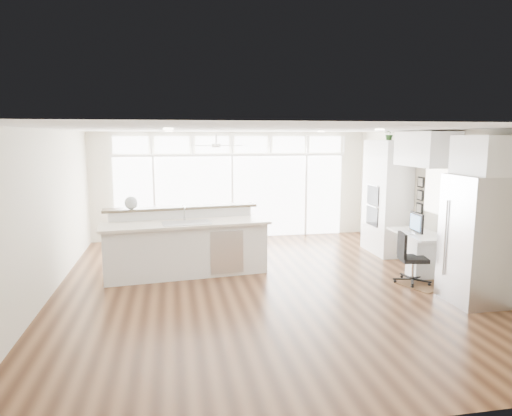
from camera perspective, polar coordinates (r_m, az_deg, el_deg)
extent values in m
cube|color=#3D2213|center=(8.08, 0.78, -9.77)|extent=(7.00, 8.00, 0.02)
cube|color=white|center=(7.66, 0.82, 9.83)|extent=(7.00, 8.00, 0.02)
cube|color=beige|center=(11.67, -3.05, 2.86)|extent=(7.00, 0.04, 2.70)
cube|color=beige|center=(4.01, 12.20, -9.14)|extent=(7.00, 0.04, 2.70)
cube|color=beige|center=(7.87, -25.08, -0.92)|extent=(0.04, 8.00, 2.70)
cube|color=beige|center=(9.10, 22.95, 0.45)|extent=(0.04, 8.00, 2.70)
cube|color=white|center=(11.65, -3.00, 1.36)|extent=(5.80, 0.06, 2.08)
cube|color=white|center=(11.55, -3.05, 7.92)|extent=(5.90, 0.06, 0.40)
cube|color=white|center=(9.31, 21.81, 1.93)|extent=(0.04, 0.85, 0.85)
cube|color=white|center=(10.36, -5.00, 8.34)|extent=(1.16, 1.16, 0.32)
cube|color=beige|center=(7.85, 0.53, 9.66)|extent=(3.40, 3.00, 0.02)
cube|color=white|center=(10.50, 16.03, 1.30)|extent=(0.64, 1.20, 2.50)
cube|color=white|center=(9.34, 19.68, -5.23)|extent=(0.72, 1.30, 0.76)
cube|color=white|center=(9.10, 20.55, 6.92)|extent=(0.64, 1.30, 0.64)
cube|color=silver|center=(7.85, 25.81, -3.58)|extent=(0.76, 0.90, 2.00)
cube|color=white|center=(7.73, 26.83, 5.90)|extent=(0.64, 0.90, 0.60)
cube|color=black|center=(9.85, 19.85, 1.51)|extent=(0.06, 0.22, 0.80)
cube|color=white|center=(8.67, -8.75, -4.28)|extent=(3.21, 1.51, 1.23)
cube|color=#392212|center=(8.75, 20.76, -8.78)|extent=(1.17, 1.02, 0.01)
cube|color=black|center=(8.56, 19.06, -5.97)|extent=(0.54, 0.51, 0.90)
sphere|color=silver|center=(8.85, -15.34, 0.64)|extent=(0.30, 0.30, 0.25)
cube|color=black|center=(9.18, 19.43, -1.72)|extent=(0.11, 0.50, 0.41)
cube|color=white|center=(9.13, 18.44, -2.99)|extent=(0.13, 0.30, 0.01)
imported|color=#33632A|center=(10.41, 16.35, 8.73)|extent=(0.29, 0.31, 0.22)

